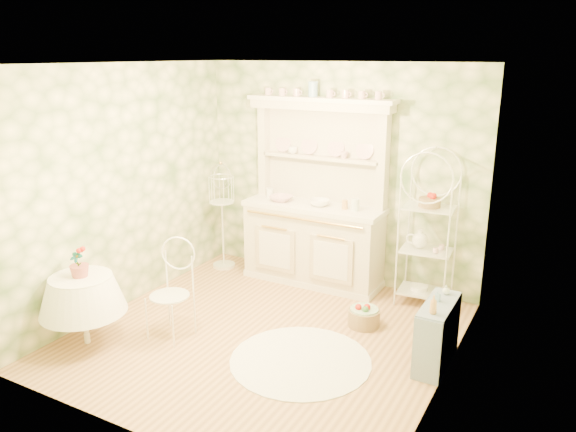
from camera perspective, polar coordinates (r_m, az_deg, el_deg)
The scene contains 22 objects.
floor at distance 5.91m, azimuth -2.38°, elevation -11.98°, with size 3.60×3.60×0.00m, color tan.
ceiling at distance 5.21m, azimuth -2.74°, elevation 15.20°, with size 3.60×3.60×0.00m, color white.
wall_left at distance 6.49m, azimuth -16.28°, elevation 2.75°, with size 3.60×3.60×0.00m, color #F4ECC0.
wall_right at distance 4.76m, azimuth 16.33°, elevation -2.08°, with size 3.60×3.60×0.00m, color #F4ECC0.
wall_back at distance 6.96m, azimuth 5.16°, elevation 4.21°, with size 3.60×3.60×0.00m, color #F4ECC0.
wall_front at distance 4.05m, azimuth -15.89°, elevation -5.27°, with size 3.60×3.60×0.00m, color #F4ECC0.
kitchen_dresser at distance 6.84m, azimuth 2.64°, elevation 2.28°, with size 1.87×0.61×2.29m, color beige.
bakers_rack at distance 6.46m, azimuth 14.00°, elevation -1.38°, with size 0.56×0.40×1.78m, color white.
side_shelf at distance 5.45m, azimuth 14.90°, elevation -11.52°, with size 0.26×0.71×0.61m, color #7E90AE.
round_table at distance 5.96m, azimuth -19.99°, elevation -9.18°, with size 0.61×0.61×0.67m, color white.
cafe_chair at distance 5.80m, azimuth -11.95°, elevation -7.79°, with size 0.42×0.42×0.93m, color white.
birdcage_stand at distance 7.48m, azimuth -6.68°, elevation -0.02°, with size 0.34×0.34×1.43m, color white.
floor_basket at distance 6.10m, azimuth 7.72°, elevation -10.13°, with size 0.31×0.31×0.20m, color #977950.
lace_rug at distance 5.46m, azimuth 1.28°, elevation -14.45°, with size 1.34×1.34×0.01m, color white.
bowl_floral at distance 7.02m, azimuth -0.69°, elevation 1.58°, with size 0.28×0.28×0.07m, color white.
bowl_white at distance 6.81m, azimuth 3.22°, elevation 1.10°, with size 0.25×0.25×0.08m, color white.
cup_left at distance 7.05m, azimuth 0.49°, elevation 6.58°, with size 0.11×0.11×0.09m, color white.
cup_right at distance 6.76m, azimuth 5.72°, elevation 6.08°, with size 0.09×0.09×0.08m, color white.
potted_geranium at distance 5.76m, azimuth -20.60°, elevation -4.55°, with size 0.14×0.10×0.27m, color #3F7238.
bottle_amber at distance 5.08m, azimuth 14.55°, elevation -8.88°, with size 0.07×0.07×0.17m, color tan.
bottle_blue at distance 5.34m, azimuth 14.93°, elevation -7.98°, with size 0.05×0.05×0.10m, color #82ADD2.
bottle_glass at distance 5.50m, azimuth 15.75°, elevation -7.35°, with size 0.07×0.07×0.09m, color silver.
Camera 1 is at (2.71, -4.45, 2.79)m, focal length 35.00 mm.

